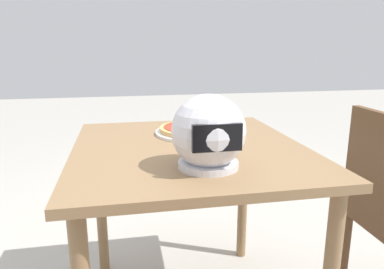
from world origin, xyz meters
TOP-DOWN VIEW (x-y plane):
  - dining_table at (0.00, 0.00)m, footprint 0.86×0.95m
  - pizza_plate at (-0.06, -0.18)m, footprint 0.34×0.34m
  - pizza at (-0.06, -0.18)m, footprint 0.30×0.30m
  - motorcycle_helmet at (-0.01, 0.25)m, footprint 0.23×0.23m

SIDE VIEW (x-z plane):
  - dining_table at x=0.00m, z-range 0.28..1.05m
  - pizza_plate at x=-0.06m, z-range 0.77..0.78m
  - pizza at x=-0.06m, z-range 0.77..0.82m
  - motorcycle_helmet at x=-0.01m, z-range 0.76..0.99m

